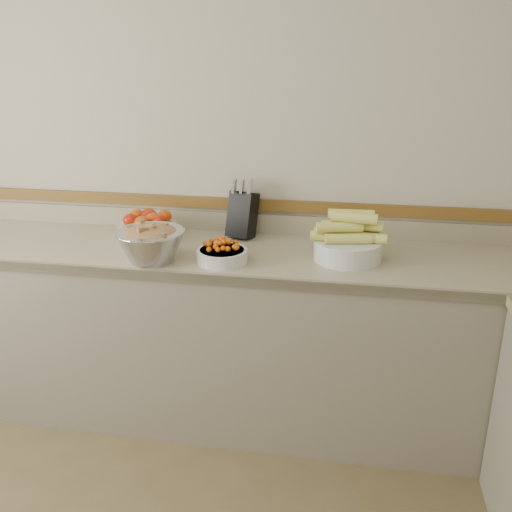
% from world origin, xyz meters
% --- Properties ---
extents(back_wall, '(4.00, 0.00, 4.00)m').
position_xyz_m(back_wall, '(0.00, 2.00, 1.30)').
color(back_wall, '#AEA790').
rests_on(back_wall, ground_plane).
extents(counter_back, '(4.00, 0.65, 1.08)m').
position_xyz_m(counter_back, '(0.00, 1.68, 0.45)').
color(counter_back, gray).
rests_on(counter_back, ground_plane).
extents(knife_block, '(0.17, 0.18, 0.31)m').
position_xyz_m(knife_block, '(0.18, 1.90, 1.02)').
color(knife_block, black).
rests_on(knife_block, counter_back).
extents(tomato_bowl, '(0.29, 0.29, 0.14)m').
position_xyz_m(tomato_bowl, '(-0.28, 1.77, 0.96)').
color(tomato_bowl, silver).
rests_on(tomato_bowl, counter_back).
extents(cherry_tomato_bowl, '(0.23, 0.23, 0.12)m').
position_xyz_m(cherry_tomato_bowl, '(0.16, 1.52, 0.94)').
color(cherry_tomato_bowl, silver).
rests_on(cherry_tomato_bowl, counter_back).
extents(corn_bowl, '(0.34, 0.31, 0.23)m').
position_xyz_m(corn_bowl, '(0.72, 1.65, 0.98)').
color(corn_bowl, silver).
rests_on(corn_bowl, counter_back).
extents(rhubarb_bowl, '(0.31, 0.31, 0.18)m').
position_xyz_m(rhubarb_bowl, '(-0.15, 1.47, 0.99)').
color(rhubarb_bowl, '#B2B2BA').
rests_on(rhubarb_bowl, counter_back).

